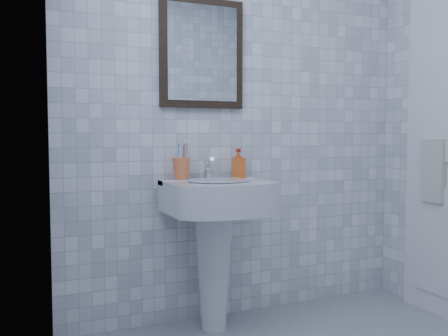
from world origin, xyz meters
name	(u,v)px	position (x,y,z in m)	size (l,w,h in m)	color
wall_back	(242,107)	(0.00, 1.20, 1.25)	(2.20, 0.02, 2.50)	white
wall_left	(79,77)	(-1.10, 0.00, 1.25)	(0.02, 2.40, 2.50)	white
washbasin	(215,229)	(-0.26, 0.99, 0.57)	(0.55, 0.40, 0.85)	white
faucet	(208,170)	(-0.26, 1.09, 0.89)	(0.05, 0.11, 0.12)	silver
toothbrush_cup	(181,169)	(-0.42, 1.10, 0.90)	(0.10, 0.10, 0.12)	orange
soap_dispenser	(238,163)	(-0.07, 1.09, 0.92)	(0.08, 0.08, 0.17)	red
wall_mirror	(202,53)	(-0.26, 1.18, 1.55)	(0.50, 0.04, 0.62)	black
towel_ring	(436,141)	(1.06, 0.71, 1.05)	(0.18, 0.18, 0.01)	silver
hand_towel	(433,171)	(1.04, 0.71, 0.87)	(0.03, 0.16, 0.38)	beige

